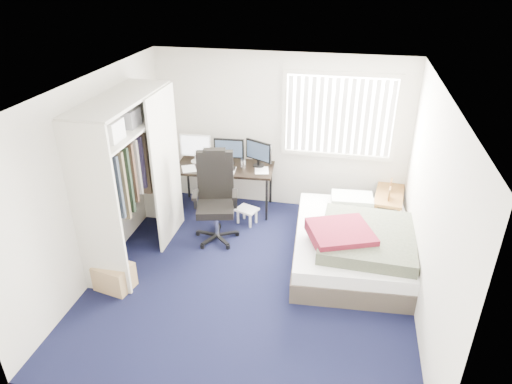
{
  "coord_description": "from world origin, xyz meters",
  "views": [
    {
      "loc": [
        1.02,
        -4.65,
        3.73
      ],
      "look_at": [
        -0.03,
        0.4,
        1.05
      ],
      "focal_mm": 32.0,
      "sensor_mm": 36.0,
      "label": 1
    }
  ],
  "objects_px": {
    "office_chair": "(216,206)",
    "bed": "(354,243)",
    "nightstand": "(389,198)",
    "desk": "(225,164)"
  },
  "relations": [
    {
      "from": "office_chair",
      "to": "bed",
      "type": "height_order",
      "value": "office_chair"
    },
    {
      "from": "desk",
      "to": "office_chair",
      "type": "distance_m",
      "value": 0.92
    },
    {
      "from": "office_chair",
      "to": "nightstand",
      "type": "bearing_deg",
      "value": 18.32
    },
    {
      "from": "office_chair",
      "to": "bed",
      "type": "xyz_separation_m",
      "value": [
        1.99,
        -0.23,
        -0.22
      ]
    },
    {
      "from": "desk",
      "to": "office_chair",
      "type": "bearing_deg",
      "value": -84.21
    },
    {
      "from": "desk",
      "to": "office_chair",
      "type": "relative_size",
      "value": 1.19
    },
    {
      "from": "desk",
      "to": "nightstand",
      "type": "height_order",
      "value": "desk"
    },
    {
      "from": "desk",
      "to": "nightstand",
      "type": "distance_m",
      "value": 2.58
    },
    {
      "from": "bed",
      "to": "office_chair",
      "type": "bearing_deg",
      "value": 173.41
    },
    {
      "from": "office_chair",
      "to": "nightstand",
      "type": "relative_size",
      "value": 1.58
    }
  ]
}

